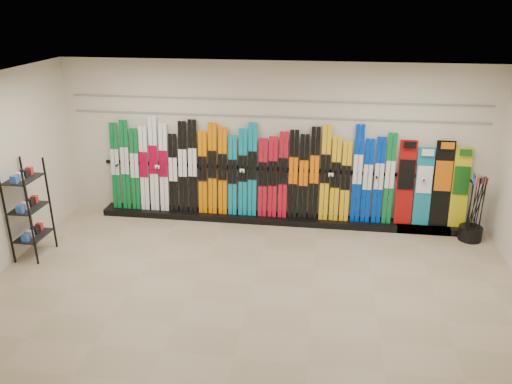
# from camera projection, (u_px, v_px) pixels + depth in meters

# --- Properties ---
(floor) EXTENTS (8.00, 8.00, 0.00)m
(floor) POSITION_uv_depth(u_px,v_px,m) (254.00, 284.00, 7.52)
(floor) COLOR tan
(floor) RESTS_ON ground
(back_wall) EXTENTS (8.00, 0.00, 8.00)m
(back_wall) POSITION_uv_depth(u_px,v_px,m) (273.00, 143.00, 9.27)
(back_wall) COLOR beige
(back_wall) RESTS_ON floor
(ceiling) EXTENTS (8.00, 8.00, 0.00)m
(ceiling) POSITION_uv_depth(u_px,v_px,m) (253.00, 84.00, 6.42)
(ceiling) COLOR silver
(ceiling) RESTS_ON back_wall
(ski_rack_base) EXTENTS (8.00, 0.40, 0.12)m
(ski_rack_base) POSITION_uv_depth(u_px,v_px,m) (282.00, 219.00, 9.57)
(ski_rack_base) COLOR black
(ski_rack_base) RESTS_ON floor
(skis) EXTENTS (5.38, 0.22, 1.83)m
(skis) POSITION_uv_depth(u_px,v_px,m) (247.00, 173.00, 9.37)
(skis) COLOR #09662A
(skis) RESTS_ON ski_rack_base
(snowboards) EXTENTS (1.26, 0.24, 1.56)m
(snowboards) POSITION_uv_depth(u_px,v_px,m) (433.00, 185.00, 8.99)
(snowboards) COLOR #990C0C
(snowboards) RESTS_ON ski_rack_base
(accessory_rack) EXTENTS (0.40, 0.60, 1.62)m
(accessory_rack) POSITION_uv_depth(u_px,v_px,m) (29.00, 210.00, 8.09)
(accessory_rack) COLOR black
(accessory_rack) RESTS_ON floor
(pole_bin) EXTENTS (0.40, 0.40, 0.25)m
(pole_bin) POSITION_uv_depth(u_px,v_px,m) (470.00, 233.00, 8.85)
(pole_bin) COLOR black
(pole_bin) RESTS_ON floor
(ski_poles) EXTENTS (0.25, 0.30, 1.18)m
(ski_poles) POSITION_uv_depth(u_px,v_px,m) (475.00, 208.00, 8.66)
(ski_poles) COLOR black
(ski_poles) RESTS_ON pole_bin
(slatwall_rail_0) EXTENTS (7.60, 0.02, 0.03)m
(slatwall_rail_0) POSITION_uv_depth(u_px,v_px,m) (273.00, 117.00, 9.07)
(slatwall_rail_0) COLOR gray
(slatwall_rail_0) RESTS_ON back_wall
(slatwall_rail_1) EXTENTS (7.60, 0.02, 0.03)m
(slatwall_rail_1) POSITION_uv_depth(u_px,v_px,m) (273.00, 100.00, 8.96)
(slatwall_rail_1) COLOR gray
(slatwall_rail_1) RESTS_ON back_wall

